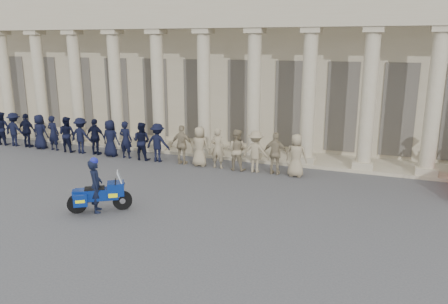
% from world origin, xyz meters
% --- Properties ---
extents(ground, '(90.00, 90.00, 0.00)m').
position_xyz_m(ground, '(0.00, 0.00, 0.00)').
color(ground, '#414144').
rests_on(ground, ground).
extents(building, '(40.00, 12.50, 9.00)m').
position_xyz_m(building, '(-0.00, 14.74, 4.52)').
color(building, tan).
rests_on(building, ground).
extents(officer_rank, '(17.66, 0.71, 1.88)m').
position_xyz_m(officer_rank, '(-4.70, 6.07, 0.94)').
color(officer_rank, black).
rests_on(officer_rank, ground).
extents(motorcycle, '(1.88, 1.50, 1.39)m').
position_xyz_m(motorcycle, '(-1.55, -0.31, 0.60)').
color(motorcycle, black).
rests_on(motorcycle, ground).
extents(rider, '(0.74, 0.80, 1.93)m').
position_xyz_m(rider, '(-1.65, -0.38, 0.96)').
color(rider, black).
rests_on(rider, ground).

